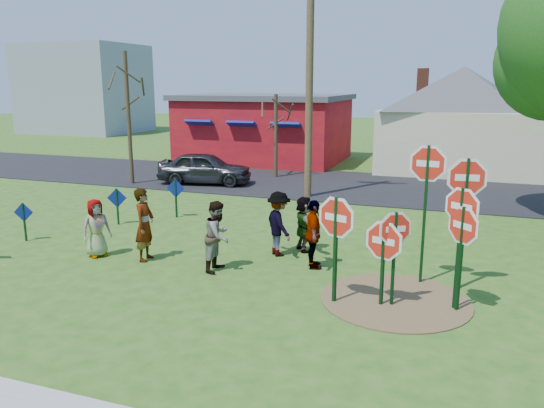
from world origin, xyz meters
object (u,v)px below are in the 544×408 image
at_px(stop_sign_b, 427,179).
at_px(suv, 205,168).
at_px(person_b, 145,225).
at_px(stop_sign_c, 461,220).
at_px(utility_pole, 310,73).
at_px(stop_sign_a, 336,227).
at_px(stop_sign_d, 466,190).
at_px(person_a, 96,228).

bearing_deg(stop_sign_b, suv, 143.12).
bearing_deg(person_b, stop_sign_c, -102.03).
distance_m(stop_sign_c, utility_pole, 11.66).
xyz_separation_m(stop_sign_a, person_b, (-5.32, 1.05, -0.71)).
distance_m(stop_sign_b, person_b, 7.17).
bearing_deg(stop_sign_d, stop_sign_b, 168.04).
distance_m(stop_sign_a, utility_pole, 11.15).
distance_m(stop_sign_b, suv, 14.08).
xyz_separation_m(stop_sign_b, stop_sign_d, (0.84, -0.05, -0.20)).
distance_m(person_a, suv, 10.51).
relative_size(stop_sign_c, suv, 0.64).
distance_m(stop_sign_b, stop_sign_d, 0.87).
distance_m(stop_sign_a, stop_sign_b, 2.56).
relative_size(stop_sign_a, person_a, 1.56).
bearing_deg(suv, stop_sign_a, -152.14).
distance_m(stop_sign_a, suv, 14.19).
relative_size(stop_sign_b, utility_pole, 0.36).
height_order(stop_sign_b, stop_sign_c, stop_sign_b).
height_order(stop_sign_b, stop_sign_d, stop_sign_b).
relative_size(person_b, utility_pole, 0.21).
distance_m(stop_sign_c, person_a, 9.21).
bearing_deg(stop_sign_b, utility_pole, 127.03).
bearing_deg(stop_sign_b, person_b, -168.56).
relative_size(person_b, suv, 0.45).
xyz_separation_m(stop_sign_c, stop_sign_d, (0.07, 1.24, 0.38)).
relative_size(suv, utility_pole, 0.45).
bearing_deg(stop_sign_c, stop_sign_a, -136.56).
distance_m(stop_sign_b, utility_pole, 10.06).
bearing_deg(stop_sign_b, stop_sign_a, -127.34).
relative_size(person_a, person_b, 0.82).
height_order(stop_sign_d, person_a, stop_sign_d).
bearing_deg(person_a, stop_sign_d, -54.18).
bearing_deg(utility_pole, stop_sign_c, -58.54).
bearing_deg(stop_sign_c, person_a, -150.43).
bearing_deg(stop_sign_a, stop_sign_d, 55.32).
relative_size(stop_sign_a, utility_pole, 0.26).
xyz_separation_m(stop_sign_b, person_a, (-8.37, -0.91, -1.69)).
xyz_separation_m(stop_sign_c, person_b, (-7.75, 0.56, -0.93)).
relative_size(stop_sign_c, person_b, 1.40).
bearing_deg(person_b, stop_sign_a, -109.09).
xyz_separation_m(stop_sign_c, utility_pole, (-5.87, 9.60, 3.05)).
bearing_deg(stop_sign_b, stop_sign_d, 2.38).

